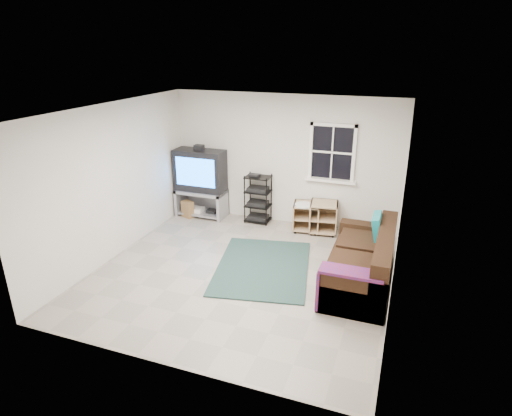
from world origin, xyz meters
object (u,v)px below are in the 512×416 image
at_px(side_table_right, 306,214).
at_px(sofa, 363,264).
at_px(tv_unit, 201,178).
at_px(av_rack, 258,202).
at_px(side_table_left, 324,216).

relative_size(side_table_right, sofa, 0.28).
distance_m(tv_unit, av_rack, 1.32).
relative_size(tv_unit, av_rack, 1.53).
bearing_deg(side_table_right, sofa, -52.89).
bearing_deg(sofa, av_rack, 142.71).
bearing_deg(sofa, tv_unit, 154.67).
relative_size(tv_unit, side_table_right, 2.67).
relative_size(av_rack, side_table_left, 1.66).
bearing_deg(av_rack, side_table_right, -3.45).
distance_m(tv_unit, side_table_right, 2.34).
relative_size(tv_unit, side_table_left, 2.53).
xyz_separation_m(av_rack, side_table_right, (1.04, -0.06, -0.12)).
xyz_separation_m(tv_unit, sofa, (3.58, -1.69, -0.52)).
distance_m(av_rack, side_table_left, 1.38).
bearing_deg(sofa, side_table_right, 127.11).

